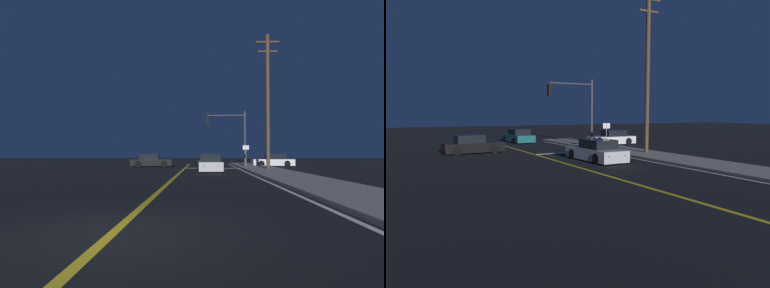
# 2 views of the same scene
# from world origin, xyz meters

# --- Properties ---
(sidewalk_right) EXTENTS (3.20, 45.59, 0.15)m
(sidewalk_right) POSITION_xyz_m (6.79, 12.66, 0.07)
(sidewalk_right) COLOR gray
(sidewalk_right) RESTS_ON ground
(lane_line_center) EXTENTS (0.20, 43.05, 0.01)m
(lane_line_center) POSITION_xyz_m (0.00, 12.66, 0.01)
(lane_line_center) COLOR gold
(lane_line_center) RESTS_ON ground
(lane_line_edge_right) EXTENTS (0.16, 43.05, 0.01)m
(lane_line_edge_right) POSITION_xyz_m (4.94, 12.66, 0.01)
(lane_line_edge_right) COLOR silver
(lane_line_edge_right) RESTS_ON ground
(stop_bar) EXTENTS (5.19, 0.50, 0.01)m
(stop_bar) POSITION_xyz_m (2.60, 23.83, 0.01)
(stop_bar) COLOR silver
(stop_bar) RESTS_ON ground
(car_distant_tail_black) EXTENTS (4.36, 2.15, 1.34)m
(car_distant_tail_black) POSITION_xyz_m (-3.69, 26.83, 0.58)
(car_distant_tail_black) COLOR black
(car_distant_tail_black) RESTS_ON ground
(car_lead_oncoming_white) EXTENTS (4.40, 1.92, 1.34)m
(car_lead_oncoming_white) POSITION_xyz_m (9.28, 28.06, 0.58)
(car_lead_oncoming_white) COLOR silver
(car_lead_oncoming_white) RESTS_ON ground
(car_far_approaching_teal) EXTENTS (2.07, 4.69, 1.34)m
(car_far_approaching_teal) POSITION_xyz_m (2.35, 34.55, 0.58)
(car_far_approaching_teal) COLOR #195960
(car_far_approaching_teal) RESTS_ON ground
(car_parked_curb_silver) EXTENTS (2.01, 4.63, 1.34)m
(car_parked_curb_silver) POSITION_xyz_m (2.21, 18.94, 0.58)
(car_parked_curb_silver) COLOR #B2B5BA
(car_parked_curb_silver) RESTS_ON ground
(traffic_signal_near_right) EXTENTS (4.05, 0.28, 5.69)m
(traffic_signal_near_right) POSITION_xyz_m (4.54, 26.13, 3.81)
(traffic_signal_near_right) COLOR #38383D
(traffic_signal_near_right) RESTS_ON ground
(utility_pole_right) EXTENTS (1.93, 0.30, 11.32)m
(utility_pole_right) POSITION_xyz_m (7.09, 20.24, 5.89)
(utility_pole_right) COLOR #4C3823
(utility_pole_right) RESTS_ON ground
(street_sign_corner) EXTENTS (0.55, 0.14, 2.21)m
(street_sign_corner) POSITION_xyz_m (5.69, 23.33, 1.49)
(street_sign_corner) COLOR slate
(street_sign_corner) RESTS_ON ground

